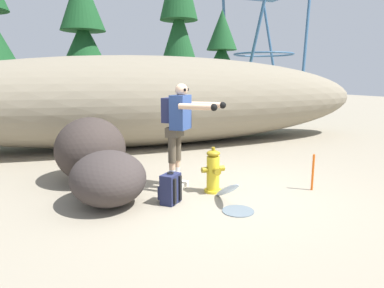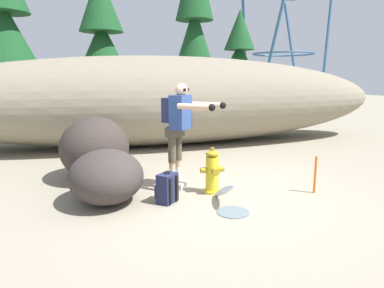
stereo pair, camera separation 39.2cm
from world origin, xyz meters
The scene contains 12 objects.
ground_plane centered at (0.00, 0.00, -0.02)m, with size 56.00×56.00×0.04m, color gray.
dirt_embankment centered at (0.00, 4.46, 1.20)m, with size 13.29×3.20×2.41m, color gray.
fire_hydrant centered at (-0.05, 0.13, 0.34)m, with size 0.38×0.33×0.74m.
hydrant_water_jet centered at (-0.05, -0.46, 0.15)m, with size 0.44×0.97×0.47m.
utility_worker centered at (-0.48, 0.53, 1.10)m, with size 0.98×0.94×1.72m.
spare_backpack centered at (-0.83, -0.11, 0.22)m, with size 0.36×0.36×0.47m.
boulder_large centered at (-1.83, 1.48, 0.57)m, with size 1.46×1.22×1.13m, color #362E2A.
boulder_mid centered at (-1.68, 0.17, 0.39)m, with size 1.29×1.09×0.78m, color #39312F.
pine_tree_left centered at (-1.38, 10.65, 3.32)m, with size 2.84×2.84×6.21m.
pine_tree_center centered at (2.12, 8.60, 3.55)m, with size 2.29×2.29×7.01m.
pine_tree_right centered at (5.10, 11.00, 2.85)m, with size 2.31×2.31×5.08m.
survey_stake centered at (1.52, -0.34, 0.30)m, with size 0.04×0.04×0.60m, color #E55914.
Camera 1 is at (-2.15, -4.66, 1.80)m, focal length 31.69 mm.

